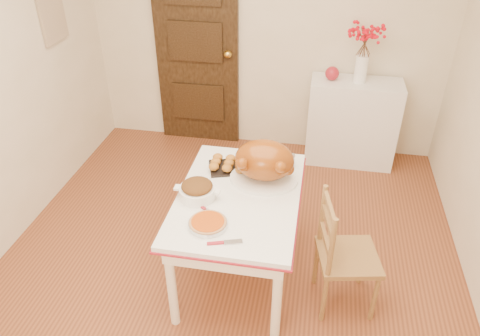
% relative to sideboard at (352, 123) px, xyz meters
% --- Properties ---
extents(floor, '(3.50, 4.00, 0.00)m').
position_rel_sideboard_xyz_m(floor, '(-0.90, -1.78, -0.43)').
color(floor, brown).
rests_on(floor, ground).
extents(wall_back, '(3.50, 0.00, 2.50)m').
position_rel_sideboard_xyz_m(wall_back, '(-0.90, 0.22, 0.82)').
color(wall_back, beige).
rests_on(wall_back, ground).
extents(door_back, '(0.85, 0.06, 2.06)m').
position_rel_sideboard_xyz_m(door_back, '(-1.60, 0.19, 0.60)').
color(door_back, black).
rests_on(door_back, ground).
extents(photo_board, '(0.03, 0.35, 0.45)m').
position_rel_sideboard_xyz_m(photo_board, '(-2.63, -0.58, 1.07)').
color(photo_board, '#D2B785').
rests_on(photo_board, ground).
extents(sideboard, '(0.86, 0.38, 0.86)m').
position_rel_sideboard_xyz_m(sideboard, '(0.00, 0.00, 0.00)').
color(sideboard, silver).
rests_on(sideboard, floor).
extents(kitchen_table, '(0.82, 1.20, 0.72)m').
position_rel_sideboard_xyz_m(kitchen_table, '(-0.81, -1.76, -0.07)').
color(kitchen_table, white).
rests_on(kitchen_table, floor).
extents(chair_oak, '(0.45, 0.45, 0.86)m').
position_rel_sideboard_xyz_m(chair_oak, '(-0.06, -1.90, 0.00)').
color(chair_oak, olive).
rests_on(chair_oak, floor).
extents(berry_vase, '(0.27, 0.27, 0.52)m').
position_rel_sideboard_xyz_m(berry_vase, '(0.01, 0.00, 0.69)').
color(berry_vase, white).
rests_on(berry_vase, sideboard).
extents(apple, '(0.13, 0.13, 0.13)m').
position_rel_sideboard_xyz_m(apple, '(-0.25, 0.00, 0.49)').
color(apple, maroon).
rests_on(apple, sideboard).
extents(turkey_platter, '(0.49, 0.40, 0.30)m').
position_rel_sideboard_xyz_m(turkey_platter, '(-0.67, -1.57, 0.44)').
color(turkey_platter, brown).
rests_on(turkey_platter, kitchen_table).
extents(pumpkin_pie, '(0.30, 0.30, 0.05)m').
position_rel_sideboard_xyz_m(pumpkin_pie, '(-0.93, -2.11, 0.31)').
color(pumpkin_pie, '#AE4008').
rests_on(pumpkin_pie, kitchen_table).
extents(stuffing_dish, '(0.35, 0.30, 0.12)m').
position_rel_sideboard_xyz_m(stuffing_dish, '(-1.07, -1.84, 0.35)').
color(stuffing_dish, '#5B3512').
rests_on(stuffing_dish, kitchen_table).
extents(rolls_tray, '(0.33, 0.29, 0.07)m').
position_rel_sideboard_xyz_m(rolls_tray, '(-0.94, -1.46, 0.32)').
color(rolls_tray, '#A05519').
rests_on(rolls_tray, kitchen_table).
extents(pie_server, '(0.21, 0.12, 0.01)m').
position_rel_sideboard_xyz_m(pie_server, '(-0.80, -2.24, 0.29)').
color(pie_server, silver).
rests_on(pie_server, kitchen_table).
extents(carving_knife, '(0.22, 0.18, 0.01)m').
position_rel_sideboard_xyz_m(carving_knife, '(-0.96, -1.98, 0.29)').
color(carving_knife, silver).
rests_on(carving_knife, kitchen_table).
extents(drinking_glass, '(0.08, 0.08, 0.11)m').
position_rel_sideboard_xyz_m(drinking_glass, '(-0.79, -1.33, 0.34)').
color(drinking_glass, white).
rests_on(drinking_glass, kitchen_table).
extents(shaker_pair, '(0.11, 0.07, 0.10)m').
position_rel_sideboard_xyz_m(shaker_pair, '(-0.53, -1.35, 0.34)').
color(shaker_pair, white).
rests_on(shaker_pair, kitchen_table).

